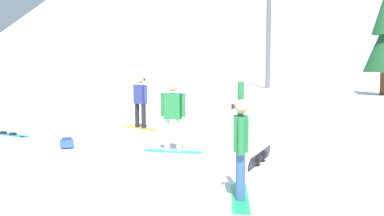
% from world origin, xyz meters
% --- Properties ---
extents(ground_plane, '(800.00, 800.00, 0.00)m').
position_xyz_m(ground_plane, '(0.00, 0.00, 0.00)').
color(ground_plane, white).
extents(snowboarder_foreground, '(0.88, 1.58, 1.92)m').
position_xyz_m(snowboarder_foreground, '(3.39, 0.78, 0.90)').
color(snowboarder_foreground, '#19B259').
rests_on(snowboarder_foreground, ground_plane).
extents(snowboarder_midground, '(1.50, 0.63, 1.74)m').
position_xyz_m(snowboarder_midground, '(0.50, 3.62, 0.92)').
color(snowboarder_midground, '#1E8CD8').
rests_on(snowboarder_midground, ground_plane).
extents(snowboarder_background, '(1.62, 0.68, 1.73)m').
position_xyz_m(snowboarder_background, '(-2.36, 6.46, 0.91)').
color(snowboarder_background, yellow).
rests_on(snowboarder_background, ground_plane).
extents(loose_snowboard_near_right, '(0.22, 1.80, 0.29)m').
position_xyz_m(loose_snowboard_near_right, '(2.86, 3.35, 0.15)').
color(loose_snowboard_near_right, black).
rests_on(loose_snowboard_near_right, ground_plane).
extents(loose_snowboard_near_left, '(1.75, 0.35, 0.09)m').
position_xyz_m(loose_snowboard_near_left, '(-5.18, 3.50, 0.02)').
color(loose_snowboard_near_left, '#1E8CD8').
rests_on(loose_snowboard_near_left, ground_plane).
extents(backpack_blue, '(0.55, 0.54, 0.29)m').
position_xyz_m(backpack_blue, '(-2.21, 2.80, 0.13)').
color(backpack_blue, '#2D4C9E').
rests_on(backpack_blue, ground_plane).
extents(ski_lift_tower, '(3.73, 0.36, 11.62)m').
position_xyz_m(ski_lift_tower, '(-4.95, 27.74, 6.63)').
color(ski_lift_tower, '#595B60').
rests_on(ski_lift_tower, ground_plane).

